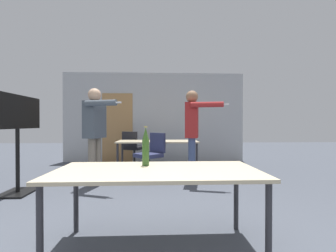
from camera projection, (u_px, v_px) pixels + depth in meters
back_wall at (153, 118)px, 6.81m from camera, size 5.42×0.12×2.67m
conference_table_near at (157, 176)px, 2.02m from camera, size 1.82×0.84×0.72m
conference_table_far at (158, 143)px, 5.43m from camera, size 1.93×0.79×0.72m
tv_screen at (17, 130)px, 3.64m from camera, size 0.44×1.28×1.61m
person_left_plaid at (95, 126)px, 4.19m from camera, size 0.75×0.79×1.80m
person_near_casual at (193, 126)px, 4.40m from camera, size 0.77×0.74×1.79m
office_chair_far_left at (133, 149)px, 6.14m from camera, size 0.62×0.65×0.93m
office_chair_side_rolled at (151, 157)px, 4.73m from camera, size 0.69×0.68×0.94m
beer_bottle at (146, 147)px, 2.21m from camera, size 0.07×0.07×0.39m
drink_cup at (158, 139)px, 5.48m from camera, size 0.08×0.08×0.09m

